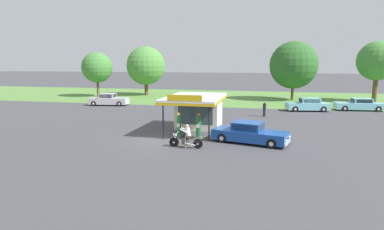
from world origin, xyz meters
name	(u,v)px	position (x,y,z in m)	size (l,w,h in m)	color
ground_plane	(163,140)	(0.00, 0.00, 0.00)	(300.00, 300.00, 0.00)	#424247
grass_verge_strip	(220,97)	(0.00, 30.00, 0.00)	(120.00, 24.00, 0.01)	#56843D
service_station_kiosk	(198,109)	(1.67, 4.63, 1.71)	(4.33, 6.92, 3.35)	silver
gas_pump_nearside	(179,126)	(0.91, 1.22, 0.85)	(0.44, 0.44, 1.87)	slate
gas_pump_offside	(198,127)	(2.43, 1.22, 0.86)	(0.44, 0.44, 1.89)	slate
motorcycle_with_rider	(186,138)	(2.23, -1.70, 0.65)	(2.29, 0.70, 1.58)	black
featured_classic_sedan	(249,134)	(6.23, 0.59, 0.66)	(5.59, 3.06, 1.48)	#19479E
parked_car_back_row_far_left	(109,100)	(-12.91, 16.64, 0.70)	(5.36, 2.59, 1.57)	#B7B7BC
parked_car_back_row_left	(359,105)	(18.03, 19.03, 0.66)	(5.62, 2.27, 1.45)	#7AC6D1
parked_car_second_row_spare	(308,105)	(12.06, 17.28, 0.70)	(5.06, 2.57, 1.53)	#7AC6D1
parked_car_back_row_far_right	(189,99)	(-2.74, 19.89, 0.70)	(5.08, 2.93, 1.55)	#19479E
bystander_standing_back_lot	(264,109)	(7.17, 12.14, 0.81)	(0.34, 0.34, 1.53)	black
bystander_chatting_near_pumps	(206,107)	(1.05, 11.87, 0.87)	(0.34, 0.34, 1.66)	black
bystander_admiring_sedan	(210,109)	(1.77, 10.08, 0.88)	(0.34, 0.34, 1.66)	black
tree_oak_right	(294,66)	(11.20, 28.05, 5.11)	(6.98, 6.98, 8.69)	brown
tree_oak_left	(145,67)	(-12.97, 30.32, 4.86)	(6.49, 6.49, 8.27)	brown
tree_oak_centre	(378,61)	(22.35, 28.47, 5.77)	(5.50, 5.50, 8.56)	brown
tree_oak_far_left	(97,68)	(-19.76, 26.27, 4.75)	(4.94, 4.94, 7.24)	brown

